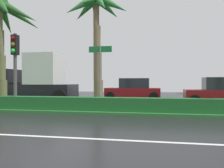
{
  "coord_description": "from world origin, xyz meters",
  "views": [
    {
      "loc": [
        2.61,
        -3.84,
        1.45
      ],
      "look_at": [
        -0.26,
        10.92,
        1.31
      ],
      "focal_mm": 38.32,
      "sensor_mm": 36.0,
      "label": 1
    }
  ],
  "objects": [
    {
      "name": "car_in_traffic_leading",
      "position": [
        0.66,
        15.06,
        0.83
      ],
      "size": [
        4.3,
        2.02,
        1.72
      ],
      "rotation": [
        0.0,
        0.0,
        3.14
      ],
      "color": "maroon",
      "rests_on": "ground_plane"
    },
    {
      "name": "near_lane_divider_stripe",
      "position": [
        0.0,
        2.0,
        0.0
      ],
      "size": [
        81.0,
        0.14,
        0.01
      ],
      "primitive_type": "cube",
      "color": "white",
      "rests_on": "ground_plane"
    },
    {
      "name": "palm_tree_mid_left",
      "position": [
        -5.99,
        7.96,
        4.95
      ],
      "size": [
        4.54,
        4.56,
        6.08
      ],
      "color": "#67643F",
      "rests_on": "median_strip"
    },
    {
      "name": "box_truck_lead",
      "position": [
        -6.45,
        12.27,
        1.55
      ],
      "size": [
        6.4,
        2.64,
        3.46
      ],
      "rotation": [
        0.0,
        0.0,
        3.14
      ],
      "color": "black",
      "rests_on": "ground_plane"
    },
    {
      "name": "ground_plane",
      "position": [
        0.0,
        9.0,
        -0.05
      ],
      "size": [
        90.0,
        42.0,
        0.1
      ],
      "primitive_type": "cube",
      "color": "black"
    },
    {
      "name": "median_strip",
      "position": [
        0.0,
        8.0,
        0.07
      ],
      "size": [
        85.5,
        4.0,
        0.15
      ],
      "primitive_type": "cube",
      "color": "#2D6B33",
      "rests_on": "ground_plane"
    },
    {
      "name": "palm_tree_centre_left",
      "position": [
        -0.53,
        8.06,
        4.96
      ],
      "size": [
        3.38,
        3.53,
        6.1
      ],
      "color": "brown",
      "rests_on": "median_strip"
    },
    {
      "name": "median_hedge",
      "position": [
        0.0,
        6.6,
        0.45
      ],
      "size": [
        76.5,
        0.7,
        0.6
      ],
      "color": "#1E6028",
      "rests_on": "median_strip"
    },
    {
      "name": "car_in_traffic_second",
      "position": [
        6.42,
        11.74,
        0.83
      ],
      "size": [
        4.3,
        2.02,
        1.72
      ],
      "rotation": [
        0.0,
        0.0,
        3.14
      ],
      "color": "maroon",
      "rests_on": "ground_plane"
    },
    {
      "name": "traffic_signal_median_left",
      "position": [
        -4.19,
        6.58,
        2.65
      ],
      "size": [
        0.28,
        0.43,
        3.63
      ],
      "color": "#4C4C47",
      "rests_on": "median_strip"
    },
    {
      "name": "street_name_sign",
      "position": [
        -0.06,
        7.03,
        2.08
      ],
      "size": [
        1.1,
        0.08,
        3.0
      ],
      "color": "slate",
      "rests_on": "median_strip"
    }
  ]
}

